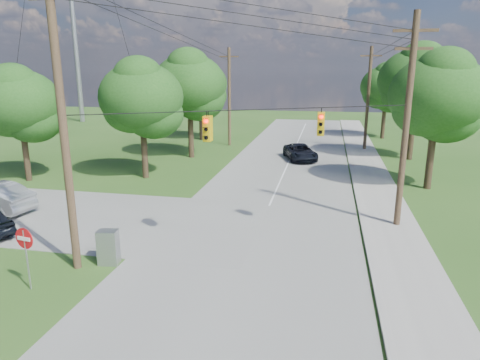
% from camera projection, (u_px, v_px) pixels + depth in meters
% --- Properties ---
extents(ground, '(140.00, 140.00, 0.00)m').
position_uv_depth(ground, '(181.00, 283.00, 16.24)').
color(ground, '#2C521B').
rests_on(ground, ground).
extents(main_road, '(10.00, 100.00, 0.03)m').
position_uv_depth(main_road, '(255.00, 237.00, 20.59)').
color(main_road, gray).
rests_on(main_road, ground).
extents(sidewalk_east, '(2.60, 100.00, 0.12)m').
position_uv_depth(sidewalk_east, '(402.00, 248.00, 19.27)').
color(sidewalk_east, '#ABA7A0').
rests_on(sidewalk_east, ground).
extents(pole_sw, '(2.00, 0.32, 12.00)m').
position_uv_depth(pole_sw, '(62.00, 115.00, 15.94)').
color(pole_sw, brown).
rests_on(pole_sw, ground).
extents(pole_ne, '(2.00, 0.32, 10.50)m').
position_uv_depth(pole_ne, '(407.00, 120.00, 20.72)').
color(pole_ne, brown).
rests_on(pole_ne, ground).
extents(pole_north_e, '(2.00, 0.32, 10.00)m').
position_uv_depth(pole_north_e, '(368.00, 98.00, 41.66)').
color(pole_north_e, brown).
rests_on(pole_north_e, ground).
extents(pole_north_w, '(2.00, 0.32, 10.00)m').
position_uv_depth(pole_north_w, '(229.00, 96.00, 44.36)').
color(pole_north_w, brown).
rests_on(pole_north_w, ground).
extents(power_lines, '(13.93, 29.62, 4.93)m').
position_uv_depth(power_lines, '(267.00, 46.00, 24.58)').
color(power_lines, black).
rests_on(power_lines, ground).
extents(traffic_signals, '(4.91, 3.27, 1.05)m').
position_uv_depth(traffic_signals, '(267.00, 126.00, 18.55)').
color(traffic_signals, gold).
rests_on(traffic_signals, ground).
extents(tree_w_near, '(6.00, 6.00, 8.40)m').
position_uv_depth(tree_w_near, '(141.00, 97.00, 30.52)').
color(tree_w_near, '#443522').
rests_on(tree_w_near, ground).
extents(tree_w_mid, '(6.40, 6.40, 9.22)m').
position_uv_depth(tree_w_mid, '(189.00, 84.00, 37.74)').
color(tree_w_mid, '#443522').
rests_on(tree_w_mid, ground).
extents(tree_w_far, '(6.00, 6.00, 8.73)m').
position_uv_depth(tree_w_far, '(200.00, 84.00, 47.70)').
color(tree_w_far, '#443522').
rests_on(tree_w_far, ground).
extents(tree_e_near, '(6.20, 6.20, 8.81)m').
position_uv_depth(tree_e_near, '(438.00, 95.00, 27.50)').
color(tree_e_near, '#443522').
rests_on(tree_e_near, ground).
extents(tree_e_mid, '(6.60, 6.60, 9.64)m').
position_uv_depth(tree_e_mid, '(417.00, 81.00, 36.72)').
color(tree_e_mid, '#443522').
rests_on(tree_e_mid, ground).
extents(tree_e_far, '(5.80, 5.80, 8.32)m').
position_uv_depth(tree_e_far, '(386.00, 87.00, 48.54)').
color(tree_e_far, '#443522').
rests_on(tree_e_far, ground).
extents(tree_cross_n, '(5.60, 5.60, 7.91)m').
position_uv_depth(tree_cross_n, '(19.00, 103.00, 29.78)').
color(tree_cross_n, '#443522').
rests_on(tree_cross_n, ground).
extents(car_main_north, '(3.69, 5.40, 1.37)m').
position_uv_depth(car_main_north, '(300.00, 152.00, 38.03)').
color(car_main_north, black).
rests_on(car_main_north, main_road).
extents(control_cabinet, '(0.90, 0.71, 1.46)m').
position_uv_depth(control_cabinet, '(108.00, 247.00, 17.68)').
color(control_cabinet, gray).
rests_on(control_cabinet, ground).
extents(do_not_enter_sign, '(0.79, 0.18, 2.40)m').
position_uv_depth(do_not_enter_sign, '(25.00, 245.00, 15.35)').
color(do_not_enter_sign, gray).
rests_on(do_not_enter_sign, ground).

